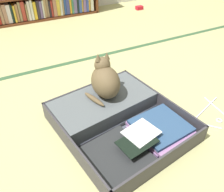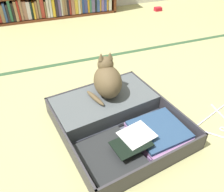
{
  "view_description": "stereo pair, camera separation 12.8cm",
  "coord_description": "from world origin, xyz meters",
  "px_view_note": "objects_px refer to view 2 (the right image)",
  "views": [
    {
      "loc": [
        -0.66,
        -0.95,
        1.07
      ],
      "look_at": [
        -0.14,
        0.06,
        0.2
      ],
      "focal_mm": 37.34,
      "sensor_mm": 36.0,
      "label": 1
    },
    {
      "loc": [
        -0.54,
        -1.0,
        1.07
      ],
      "look_at": [
        -0.14,
        0.06,
        0.2
      ],
      "focal_mm": 37.34,
      "sensor_mm": 36.0,
      "label": 2
    }
  ],
  "objects_px": {
    "black_cat": "(107,80)",
    "clothes_hanger": "(211,122)",
    "small_red_pouch": "(158,9)",
    "open_suitcase": "(114,117)"
  },
  "relations": [
    {
      "from": "black_cat",
      "to": "clothes_hanger",
      "type": "distance_m",
      "value": 0.74
    },
    {
      "from": "clothes_hanger",
      "to": "small_red_pouch",
      "type": "distance_m",
      "value": 2.34
    },
    {
      "from": "open_suitcase",
      "to": "small_red_pouch",
      "type": "relative_size",
      "value": 8.62
    },
    {
      "from": "clothes_hanger",
      "to": "black_cat",
      "type": "bearing_deg",
      "value": 145.92
    },
    {
      "from": "open_suitcase",
      "to": "black_cat",
      "type": "xyz_separation_m",
      "value": [
        0.01,
        0.17,
        0.18
      ]
    },
    {
      "from": "open_suitcase",
      "to": "clothes_hanger",
      "type": "xyz_separation_m",
      "value": [
        0.59,
        -0.23,
        -0.05
      ]
    },
    {
      "from": "open_suitcase",
      "to": "clothes_hanger",
      "type": "relative_size",
      "value": 2.0
    },
    {
      "from": "clothes_hanger",
      "to": "small_red_pouch",
      "type": "relative_size",
      "value": 4.32
    },
    {
      "from": "black_cat",
      "to": "small_red_pouch",
      "type": "xyz_separation_m",
      "value": [
        1.42,
        1.79,
        -0.2
      ]
    },
    {
      "from": "black_cat",
      "to": "open_suitcase",
      "type": "bearing_deg",
      "value": -94.36
    }
  ]
}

